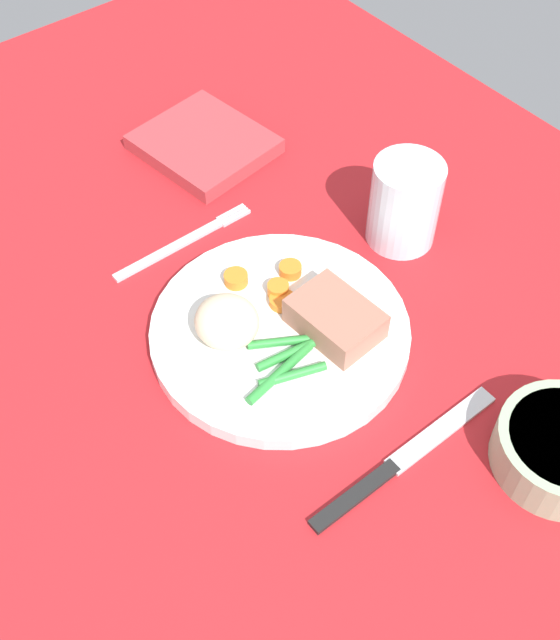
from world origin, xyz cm
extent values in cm
cube|color=red|center=(0.00, 0.00, 1.00)|extent=(120.00, 90.00, 2.00)
cylinder|color=white|center=(2.73, -0.71, 2.80)|extent=(24.42, 24.42, 1.60)
cube|color=#A86B56|center=(6.02, 3.14, 5.06)|extent=(8.53, 6.41, 2.91)
ellipsoid|color=beige|center=(0.53, -5.11, 5.63)|extent=(6.06, 5.83, 4.05)
cylinder|color=orange|center=(-0.59, 1.69, 4.22)|extent=(2.09, 2.09, 1.25)
cylinder|color=orange|center=(-1.91, 4.27, 4.14)|extent=(2.24, 2.24, 1.08)
cylinder|color=orange|center=(0.65, 1.22, 4.02)|extent=(2.53, 2.53, 0.85)
cylinder|color=orange|center=(-4.28, -0.61, 4.15)|extent=(2.35, 2.35, 1.09)
cylinder|color=#2D8C38|center=(4.83, -1.22, 4.00)|extent=(4.66, 7.11, 0.80)
cylinder|color=#2D8C38|center=(7.08, -4.19, 4.04)|extent=(2.24, 8.10, 0.87)
cylinder|color=#2D8C38|center=(7.92, -3.43, 4.00)|extent=(2.84, 6.17, 0.81)
cylinder|color=#2D8C38|center=(5.91, -2.15, 4.02)|extent=(1.84, 6.64, 0.84)
cylinder|color=#2D8C38|center=(6.93, -3.80, 3.91)|extent=(1.49, 6.77, 0.62)
cube|color=silver|center=(-13.27, -2.71, 2.20)|extent=(1.00, 13.00, 0.40)
cube|color=silver|center=(-13.87, 5.59, 2.20)|extent=(0.24, 3.60, 0.40)
cube|color=silver|center=(-13.47, 5.59, 2.20)|extent=(0.24, 3.60, 0.40)
cube|color=silver|center=(-13.07, 5.59, 2.20)|extent=(0.24, 3.60, 0.40)
cube|color=silver|center=(-12.67, 5.59, 2.20)|extent=(0.24, 3.60, 0.40)
cube|color=black|center=(19.46, -6.21, 2.20)|extent=(1.30, 9.00, 0.64)
cube|color=silver|center=(19.46, 3.79, 2.20)|extent=(1.70, 12.00, 0.40)
cylinder|color=silver|center=(0.32, 17.55, 6.68)|extent=(7.18, 7.18, 9.35)
cylinder|color=silver|center=(0.32, 17.55, 4.37)|extent=(6.60, 6.60, 4.74)
cube|color=#B2383D|center=(-24.35, 9.58, 2.91)|extent=(15.57, 14.32, 1.81)
camera|label=1|loc=(38.54, -29.21, 61.32)|focal=44.38mm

